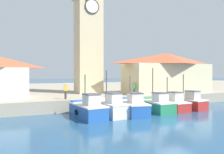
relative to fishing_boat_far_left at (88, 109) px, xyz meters
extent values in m
plane|color=navy|center=(5.81, -4.53, -0.77)|extent=(300.00, 300.00, 0.00)
cube|color=#9E937F|center=(5.81, 23.23, -0.15)|extent=(120.00, 40.00, 1.24)
cube|color=#2356A8|center=(0.00, 0.06, -0.21)|extent=(2.32, 4.69, 1.12)
cube|color=#2356A8|center=(-0.23, 2.05, 0.47)|extent=(1.61, 0.77, 0.24)
cube|color=silver|center=(0.00, 0.06, 0.40)|extent=(2.39, 4.75, 0.12)
cube|color=beige|center=(0.08, -0.73, 0.91)|extent=(1.24, 1.47, 0.90)
cube|color=#4C4C51|center=(0.08, -0.73, 1.40)|extent=(1.33, 1.56, 0.08)
cylinder|color=#4C4742|center=(-0.07, 0.62, 1.76)|extent=(0.10, 0.10, 2.60)
torus|color=black|center=(-1.02, 0.17, -0.21)|extent=(0.18, 0.53, 0.52)
cube|color=silver|center=(2.21, 0.41, -0.20)|extent=(2.10, 4.75, 1.15)
cube|color=silver|center=(2.04, 2.47, 0.50)|extent=(1.51, 0.72, 0.24)
cube|color=silver|center=(2.21, 0.41, 0.43)|extent=(2.17, 4.82, 0.12)
cube|color=beige|center=(2.28, -0.39, 0.91)|extent=(1.15, 1.47, 0.85)
cube|color=#4C4C51|center=(2.28, -0.39, 1.37)|extent=(1.23, 1.56, 0.08)
cylinder|color=#4C4742|center=(2.16, 0.99, 1.96)|extent=(0.10, 0.10, 2.94)
torus|color=black|center=(1.26, 0.56, -0.20)|extent=(0.16, 0.53, 0.52)
cube|color=#2356A8|center=(4.50, 0.16, -0.22)|extent=(2.65, 5.29, 1.10)
cube|color=#2356A8|center=(4.90, 2.40, 0.45)|extent=(1.60, 0.86, 0.24)
cube|color=silver|center=(4.50, 0.16, 0.38)|extent=(2.72, 5.36, 0.12)
cube|color=beige|center=(4.34, -0.71, 0.88)|extent=(1.32, 1.68, 0.87)
cube|color=#4C4C51|center=(4.34, -0.71, 1.36)|extent=(1.41, 1.77, 0.08)
cylinder|color=#4C4742|center=(4.61, 0.78, 1.68)|extent=(0.10, 0.10, 2.47)
torus|color=black|center=(3.59, 0.58, -0.22)|extent=(0.21, 0.53, 0.52)
cube|color=#237A4C|center=(7.35, 0.34, -0.26)|extent=(1.89, 4.29, 1.02)
cube|color=#237A4C|center=(7.35, 2.23, 0.36)|extent=(1.60, 0.60, 0.24)
cube|color=silver|center=(7.35, 0.34, 0.29)|extent=(1.95, 4.35, 0.12)
cube|color=beige|center=(7.34, -0.41, 0.77)|extent=(1.13, 1.29, 0.83)
cube|color=#4C4C51|center=(7.34, -0.41, 1.22)|extent=(1.21, 1.37, 0.08)
cylinder|color=#4C4742|center=(7.35, 0.87, 2.03)|extent=(0.10, 0.10, 3.36)
torus|color=black|center=(6.33, 0.55, -0.26)|extent=(0.12, 0.52, 0.52)
cube|color=#AD2823|center=(9.38, 0.55, -0.32)|extent=(1.97, 4.30, 0.91)
cube|color=#AD2823|center=(9.32, 2.42, 0.26)|extent=(1.57, 0.65, 0.24)
cube|color=silver|center=(9.38, 0.55, 0.19)|extent=(2.03, 4.37, 0.12)
cube|color=beige|center=(9.41, -0.20, 0.71)|extent=(1.14, 1.31, 0.92)
cube|color=#4C4C51|center=(9.41, -0.20, 1.20)|extent=(1.22, 1.39, 0.08)
cylinder|color=#4C4742|center=(9.37, 1.08, 1.49)|extent=(0.10, 0.10, 2.49)
torus|color=black|center=(8.38, 0.73, -0.32)|extent=(0.14, 0.52, 0.52)
cube|color=#AD2823|center=(11.71, 0.58, -0.27)|extent=(2.52, 4.35, 1.00)
cube|color=#AD2823|center=(11.41, 2.36, 0.35)|extent=(1.66, 0.86, 0.24)
cube|color=silver|center=(11.71, 0.58, 0.28)|extent=(2.59, 4.42, 0.12)
cube|color=#B2ADA3|center=(11.84, -0.12, 0.77)|extent=(1.31, 1.40, 0.86)
cube|color=#4C4C51|center=(11.84, -0.12, 1.24)|extent=(1.40, 1.49, 0.08)
cylinder|color=#4C4742|center=(11.63, 1.09, 1.70)|extent=(0.10, 0.10, 2.71)
torus|color=black|center=(10.69, 0.62, -0.27)|extent=(0.21, 0.53, 0.52)
cube|color=beige|center=(3.37, 10.63, 6.94)|extent=(3.27, 3.27, 12.95)
cylinder|color=white|center=(3.37, 8.94, 11.92)|extent=(1.80, 0.12, 1.80)
torus|color=#332D23|center=(3.37, 8.90, 11.92)|extent=(1.92, 0.12, 1.92)
cube|color=beige|center=(13.77, 6.88, 2.46)|extent=(12.02, 5.06, 3.99)
pyramid|color=#B25133|center=(13.77, 6.88, 5.23)|extent=(12.42, 5.46, 1.54)
cylinder|color=#33333D|center=(7.39, 4.85, 0.90)|extent=(0.22, 0.22, 0.85)
cube|color=#338C4C|center=(7.39, 4.85, 1.60)|extent=(0.34, 0.22, 0.56)
sphere|color=#9E7051|center=(7.39, 4.85, 1.99)|extent=(0.20, 0.20, 0.20)
cylinder|color=#33333D|center=(-1.05, 4.43, 0.90)|extent=(0.22, 0.22, 0.85)
cube|color=gold|center=(-1.05, 4.43, 1.60)|extent=(0.34, 0.22, 0.56)
sphere|color=tan|center=(-1.05, 4.43, 1.99)|extent=(0.20, 0.20, 0.20)
camera|label=1|loc=(-5.68, -18.34, 3.14)|focal=35.00mm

